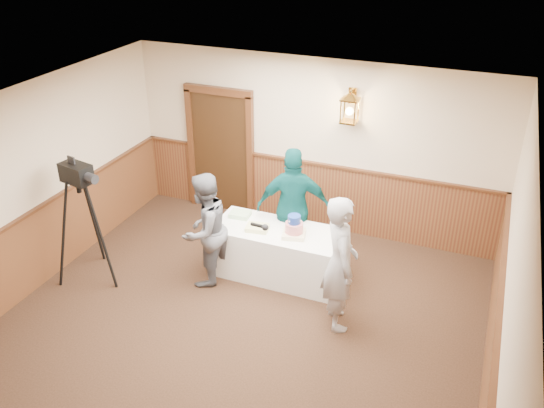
% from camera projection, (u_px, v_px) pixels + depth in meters
% --- Properties ---
extents(ground, '(7.00, 7.00, 0.00)m').
position_uv_depth(ground, '(216.00, 358.00, 6.84)').
color(ground, black).
rests_on(ground, ground).
extents(room_shell, '(6.02, 7.02, 2.81)m').
position_uv_depth(room_shell, '(224.00, 229.00, 6.52)').
color(room_shell, beige).
rests_on(room_shell, ground).
extents(display_table, '(1.80, 0.80, 0.75)m').
position_uv_depth(display_table, '(277.00, 252.00, 8.21)').
color(display_table, white).
rests_on(display_table, ground).
extents(tiered_cake, '(0.37, 0.37, 0.32)m').
position_uv_depth(tiered_cake, '(294.00, 228.00, 7.83)').
color(tiered_cake, '#FFEFC1').
rests_on(tiered_cake, display_table).
extents(sheet_cake_yellow, '(0.34, 0.28, 0.06)m').
position_uv_depth(sheet_cake_yellow, '(257.00, 228.00, 8.01)').
color(sheet_cake_yellow, '#FAF695').
rests_on(sheet_cake_yellow, display_table).
extents(sheet_cake_green, '(0.30, 0.25, 0.07)m').
position_uv_depth(sheet_cake_green, '(240.00, 214.00, 8.35)').
color(sheet_cake_green, '#8CC289').
rests_on(sheet_cake_green, display_table).
extents(interviewer, '(1.50, 0.92, 1.66)m').
position_uv_depth(interviewer, '(205.00, 230.00, 7.86)').
color(interviewer, slate).
rests_on(interviewer, ground).
extents(baker, '(0.69, 0.78, 1.80)m').
position_uv_depth(baker, '(340.00, 263.00, 7.01)').
color(baker, '#A4A3A9').
rests_on(baker, ground).
extents(assistant_p, '(1.15, 0.76, 1.81)m').
position_uv_depth(assistant_p, '(294.00, 207.00, 8.28)').
color(assistant_p, '#0B494A').
rests_on(assistant_p, ground).
extents(tv_camera_rig, '(0.70, 0.65, 1.77)m').
position_uv_depth(tv_camera_rig, '(86.00, 229.00, 7.95)').
color(tv_camera_rig, black).
rests_on(tv_camera_rig, ground).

